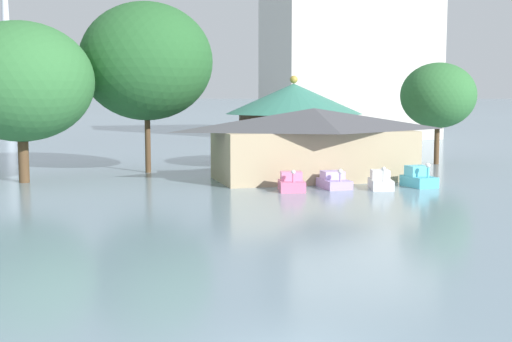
{
  "coord_description": "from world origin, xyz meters",
  "views": [
    {
      "loc": [
        -5.4,
        -15.26,
        6.51
      ],
      "look_at": [
        2.85,
        14.25,
        3.06
      ],
      "focal_mm": 47.85,
      "sensor_mm": 36.0,
      "label": 1
    }
  ],
  "objects_px": {
    "shoreline_tree_mid": "(146,61)",
    "shoreline_tree_right": "(438,96)",
    "pedal_boat_pink": "(292,183)",
    "shoreline_tree_tall_left": "(21,82)",
    "background_building_block": "(348,51)",
    "green_roof_pavilion": "(293,121)",
    "pedal_boat_white": "(381,181)",
    "pedal_boat_cyan": "(418,178)",
    "pedal_boat_lavender": "(334,181)",
    "boathouse": "(314,142)"
  },
  "relations": [
    {
      "from": "pedal_boat_pink",
      "to": "green_roof_pavilion",
      "type": "bearing_deg",
      "value": 172.85
    },
    {
      "from": "green_roof_pavilion",
      "to": "shoreline_tree_tall_left",
      "type": "height_order",
      "value": "shoreline_tree_tall_left"
    },
    {
      "from": "shoreline_tree_tall_left",
      "to": "shoreline_tree_right",
      "type": "bearing_deg",
      "value": 5.79
    },
    {
      "from": "background_building_block",
      "to": "pedal_boat_cyan",
      "type": "bearing_deg",
      "value": -108.0
    },
    {
      "from": "shoreline_tree_mid",
      "to": "shoreline_tree_right",
      "type": "bearing_deg",
      "value": -0.98
    },
    {
      "from": "shoreline_tree_tall_left",
      "to": "pedal_boat_pink",
      "type": "bearing_deg",
      "value": -28.38
    },
    {
      "from": "pedal_boat_lavender",
      "to": "background_building_block",
      "type": "height_order",
      "value": "background_building_block"
    },
    {
      "from": "shoreline_tree_tall_left",
      "to": "shoreline_tree_mid",
      "type": "bearing_deg",
      "value": 23.29
    },
    {
      "from": "pedal_boat_pink",
      "to": "shoreline_tree_right",
      "type": "xyz_separation_m",
      "value": [
        18.75,
        13.25,
        5.88
      ]
    },
    {
      "from": "shoreline_tree_tall_left",
      "to": "background_building_block",
      "type": "distance_m",
      "value": 62.42
    },
    {
      "from": "pedal_boat_white",
      "to": "shoreline_tree_mid",
      "type": "xyz_separation_m",
      "value": [
        -14.32,
        14.4,
        8.69
      ]
    },
    {
      "from": "pedal_boat_pink",
      "to": "shoreline_tree_mid",
      "type": "xyz_separation_m",
      "value": [
        -8.06,
        13.71,
        8.68
      ]
    },
    {
      "from": "boathouse",
      "to": "background_building_block",
      "type": "xyz_separation_m",
      "value": [
        23.1,
        47.56,
        10.14
      ]
    },
    {
      "from": "pedal_boat_lavender",
      "to": "shoreline_tree_right",
      "type": "xyz_separation_m",
      "value": [
        15.42,
        12.59,
        5.93
      ]
    },
    {
      "from": "shoreline_tree_mid",
      "to": "pedal_boat_cyan",
      "type": "bearing_deg",
      "value": -38.67
    },
    {
      "from": "boathouse",
      "to": "green_roof_pavilion",
      "type": "height_order",
      "value": "green_roof_pavilion"
    },
    {
      "from": "boathouse",
      "to": "shoreline_tree_right",
      "type": "relative_size",
      "value": 1.68
    },
    {
      "from": "green_roof_pavilion",
      "to": "pedal_boat_white",
      "type": "bearing_deg",
      "value": -85.82
    },
    {
      "from": "pedal_boat_white",
      "to": "pedal_boat_pink",
      "type": "bearing_deg",
      "value": -79.6
    },
    {
      "from": "green_roof_pavilion",
      "to": "background_building_block",
      "type": "xyz_separation_m",
      "value": [
        21.59,
        38.25,
        8.86
      ]
    },
    {
      "from": "green_roof_pavilion",
      "to": "shoreline_tree_mid",
      "type": "bearing_deg",
      "value": -175.27
    },
    {
      "from": "pedal_boat_pink",
      "to": "boathouse",
      "type": "xyz_separation_m",
      "value": [
        3.62,
        5.49,
        2.35
      ]
    },
    {
      "from": "pedal_boat_cyan",
      "to": "shoreline_tree_mid",
      "type": "distance_m",
      "value": 23.98
    },
    {
      "from": "pedal_boat_lavender",
      "to": "green_roof_pavilion",
      "type": "distance_m",
      "value": 14.72
    },
    {
      "from": "boathouse",
      "to": "background_building_block",
      "type": "height_order",
      "value": "background_building_block"
    },
    {
      "from": "background_building_block",
      "to": "shoreline_tree_right",
      "type": "bearing_deg",
      "value": -101.34
    },
    {
      "from": "pedal_boat_pink",
      "to": "shoreline_tree_mid",
      "type": "relative_size",
      "value": 0.18
    },
    {
      "from": "shoreline_tree_mid",
      "to": "shoreline_tree_right",
      "type": "distance_m",
      "value": 26.96
    },
    {
      "from": "pedal_boat_pink",
      "to": "pedal_boat_lavender",
      "type": "xyz_separation_m",
      "value": [
        3.33,
        0.66,
        -0.05
      ]
    },
    {
      "from": "shoreline_tree_mid",
      "to": "green_roof_pavilion",
      "type": "bearing_deg",
      "value": 4.73
    },
    {
      "from": "boathouse",
      "to": "shoreline_tree_right",
      "type": "bearing_deg",
      "value": 27.17
    },
    {
      "from": "boathouse",
      "to": "pedal_boat_lavender",
      "type": "bearing_deg",
      "value": -93.44
    },
    {
      "from": "pedal_boat_lavender",
      "to": "pedal_boat_cyan",
      "type": "height_order",
      "value": "pedal_boat_cyan"
    },
    {
      "from": "shoreline_tree_right",
      "to": "background_building_block",
      "type": "relative_size",
      "value": 0.36
    },
    {
      "from": "pedal_boat_pink",
      "to": "shoreline_tree_mid",
      "type": "bearing_deg",
      "value": -137.57
    },
    {
      "from": "green_roof_pavilion",
      "to": "shoreline_tree_mid",
      "type": "xyz_separation_m",
      "value": [
        -13.19,
        -1.09,
        5.06
      ]
    },
    {
      "from": "shoreline_tree_tall_left",
      "to": "background_building_block",
      "type": "relative_size",
      "value": 0.46
    },
    {
      "from": "pedal_boat_lavender",
      "to": "shoreline_tree_tall_left",
      "type": "relative_size",
      "value": 0.24
    },
    {
      "from": "pedal_boat_pink",
      "to": "pedal_boat_lavender",
      "type": "distance_m",
      "value": 3.4
    },
    {
      "from": "shoreline_tree_right",
      "to": "pedal_boat_pink",
      "type": "bearing_deg",
      "value": -144.75
    },
    {
      "from": "boathouse",
      "to": "pedal_boat_cyan",
      "type": "bearing_deg",
      "value": -44.87
    },
    {
      "from": "pedal_boat_pink",
      "to": "background_building_block",
      "type": "height_order",
      "value": "background_building_block"
    },
    {
      "from": "pedal_boat_pink",
      "to": "boathouse",
      "type": "height_order",
      "value": "boathouse"
    },
    {
      "from": "pedal_boat_cyan",
      "to": "green_roof_pavilion",
      "type": "height_order",
      "value": "green_roof_pavilion"
    },
    {
      "from": "pedal_boat_pink",
      "to": "boathouse",
      "type": "relative_size",
      "value": 0.16
    },
    {
      "from": "shoreline_tree_tall_left",
      "to": "green_roof_pavilion",
      "type": "bearing_deg",
      "value": 12.93
    },
    {
      "from": "pedal_boat_white",
      "to": "shoreline_tree_right",
      "type": "relative_size",
      "value": 0.31
    },
    {
      "from": "green_roof_pavilion",
      "to": "pedal_boat_cyan",
      "type": "bearing_deg",
      "value": -74.17
    },
    {
      "from": "pedal_boat_white",
      "to": "shoreline_tree_mid",
      "type": "distance_m",
      "value": 22.09
    },
    {
      "from": "green_roof_pavilion",
      "to": "background_building_block",
      "type": "distance_m",
      "value": 44.81
    }
  ]
}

